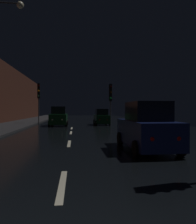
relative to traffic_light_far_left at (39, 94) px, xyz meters
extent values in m
cube|color=black|center=(4.27, -0.98, -3.76)|extent=(25.55, 84.00, 0.02)
cube|color=#28282B|center=(-2.30, -0.98, -3.68)|extent=(4.40, 84.00, 0.15)
cube|color=beige|center=(4.27, -22.48, -3.75)|extent=(0.16, 2.20, 0.01)
cube|color=beige|center=(4.27, -16.28, -3.75)|extent=(0.16, 2.20, 0.01)
cube|color=beige|center=(4.27, -10.91, -3.75)|extent=(0.16, 2.20, 0.01)
cube|color=beige|center=(4.27, -6.99, -3.75)|extent=(0.16, 2.20, 0.01)
cylinder|color=#38383A|center=(0.00, 0.02, -2.14)|extent=(0.12, 0.12, 3.24)
cube|color=black|center=(0.00, 0.02, 0.43)|extent=(0.34, 0.37, 1.90)
sphere|color=black|center=(0.02, -0.16, 1.07)|extent=(0.22, 0.22, 0.22)
sphere|color=orange|center=(0.02, -0.16, 0.43)|extent=(0.22, 0.22, 0.22)
sphere|color=black|center=(0.02, -0.16, -0.20)|extent=(0.22, 0.22, 0.22)
cylinder|color=#38383A|center=(8.55, -4.08, -2.37)|extent=(0.12, 0.12, 2.77)
cube|color=black|center=(8.55, -4.08, -0.03)|extent=(0.31, 0.35, 1.90)
sphere|color=black|center=(8.55, -4.26, 0.60)|extent=(0.22, 0.22, 0.22)
sphere|color=black|center=(8.55, -4.26, -0.03)|extent=(0.22, 0.22, 0.22)
sphere|color=#19D84C|center=(8.55, -4.26, -0.67)|extent=(0.22, 0.22, 0.22)
cylinder|color=#2D2D30|center=(0.50, -13.84, 4.67)|extent=(1.40, 0.10, 0.10)
sphere|color=beige|center=(1.20, -13.84, 4.57)|extent=(0.44, 0.44, 0.44)
cube|color=#0F3819|center=(2.79, -3.48, -2.99)|extent=(1.79, 4.17, 1.09)
cube|color=black|center=(2.79, -3.33, -2.02)|extent=(1.52, 2.09, 0.83)
cylinder|color=black|center=(3.66, -4.94, -3.44)|extent=(0.22, 0.64, 0.64)
cylinder|color=black|center=(1.91, -4.94, -3.44)|extent=(0.22, 0.64, 0.64)
cylinder|color=black|center=(3.66, -2.02, -3.44)|extent=(0.22, 0.64, 0.64)
cylinder|color=black|center=(1.91, -2.02, -3.44)|extent=(0.22, 0.64, 0.64)
sphere|color=white|center=(3.28, -5.52, -2.99)|extent=(0.18, 0.18, 0.18)
sphere|color=white|center=(2.29, -5.52, -2.99)|extent=(0.18, 0.18, 0.18)
sphere|color=red|center=(3.28, -1.44, -2.99)|extent=(0.18, 0.18, 0.18)
sphere|color=red|center=(2.29, -1.44, -2.99)|extent=(0.18, 0.18, 0.18)
cube|color=#141E51|center=(7.75, -18.36, -2.99)|extent=(1.78, 4.15, 1.09)
cube|color=black|center=(7.75, -18.51, -2.03)|extent=(1.51, 2.08, 0.83)
cylinder|color=black|center=(6.88, -16.90, -3.44)|extent=(0.22, 0.63, 0.63)
cylinder|color=black|center=(8.62, -16.90, -3.44)|extent=(0.22, 0.63, 0.63)
cylinder|color=black|center=(6.88, -19.81, -3.44)|extent=(0.22, 0.63, 0.63)
cylinder|color=black|center=(8.62, -19.81, -3.44)|extent=(0.22, 0.63, 0.63)
sphere|color=slate|center=(7.26, -16.32, -2.99)|extent=(0.18, 0.18, 0.18)
sphere|color=slate|center=(8.24, -16.32, -2.99)|extent=(0.18, 0.18, 0.18)
sphere|color=red|center=(7.26, -20.39, -2.99)|extent=(0.18, 0.18, 0.18)
sphere|color=red|center=(8.24, -20.39, -2.99)|extent=(0.18, 0.18, 0.18)
cube|color=#0F3819|center=(7.75, -2.38, -3.08)|extent=(1.57, 3.67, 0.96)
cube|color=black|center=(7.75, -2.51, -2.23)|extent=(1.34, 1.83, 0.73)
cylinder|color=black|center=(6.98, -1.10, -3.47)|extent=(0.19, 0.56, 0.56)
cylinder|color=black|center=(8.52, -1.10, -3.47)|extent=(0.19, 0.56, 0.56)
cylinder|color=black|center=(6.98, -3.66, -3.47)|extent=(0.19, 0.56, 0.56)
cylinder|color=black|center=(8.52, -3.66, -3.47)|extent=(0.19, 0.56, 0.56)
sphere|color=slate|center=(7.32, -0.58, -3.08)|extent=(0.16, 0.16, 0.16)
sphere|color=slate|center=(8.18, -0.58, -3.08)|extent=(0.16, 0.16, 0.16)
sphere|color=red|center=(7.32, -4.18, -3.08)|extent=(0.16, 0.16, 0.16)
sphere|color=red|center=(8.18, -4.18, -3.08)|extent=(0.16, 0.16, 0.16)
camera|label=1|loc=(4.58, -27.54, -1.97)|focal=33.98mm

